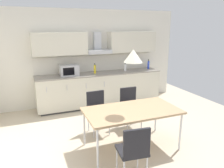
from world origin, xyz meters
TOP-DOWN VIEW (x-y plane):
  - ground_plane at (0.00, 0.00)m, footprint 7.31×7.61m
  - wall_back at (0.00, 2.59)m, footprint 5.85×0.10m
  - kitchen_counter at (0.45, 2.22)m, footprint 3.50×0.67m
  - backsplash_tile at (0.45, 2.52)m, footprint 3.48×0.02m
  - upper_wall_cabinets at (0.45, 2.37)m, footprint 3.48×0.40m
  - microwave at (-0.41, 2.22)m, footprint 0.48×0.35m
  - bottle_white at (1.23, 2.24)m, footprint 0.08×0.08m
  - bottle_yellow at (0.30, 2.21)m, footprint 0.06×0.06m
  - bottle_blue at (2.02, 2.27)m, footprint 0.06×0.06m
  - dining_table at (0.23, -0.18)m, footprint 1.67×0.92m
  - chair_near_left at (-0.15, -1.02)m, footprint 0.44×0.44m
  - chair_far_left at (-0.15, 0.66)m, footprint 0.42×0.42m
  - chair_far_right at (0.61, 0.66)m, footprint 0.40×0.40m
  - pendant_lamp at (0.23, -0.18)m, footprint 0.32×0.32m

SIDE VIEW (x-z plane):
  - ground_plane at x=0.00m, z-range -0.02..0.00m
  - kitchen_counter at x=0.45m, z-range 0.00..0.93m
  - chair_near_left at x=-0.15m, z-range 0.10..0.97m
  - chair_far_left at x=-0.15m, z-range 0.10..0.97m
  - chair_far_right at x=0.61m, z-range 0.10..0.97m
  - dining_table at x=0.23m, z-range 0.33..1.07m
  - bottle_white at x=1.23m, z-range 0.91..1.15m
  - bottle_yellow at x=0.30m, z-range 0.90..1.19m
  - bottle_blue at x=2.02m, z-range 0.90..1.19m
  - microwave at x=-0.41m, z-range 0.93..1.21m
  - backsplash_tile at x=0.45m, z-range 0.93..1.38m
  - wall_back at x=0.00m, z-range 0.00..2.64m
  - pendant_lamp at x=0.23m, z-range 1.59..1.81m
  - upper_wall_cabinets at x=0.45m, z-range 1.44..2.02m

